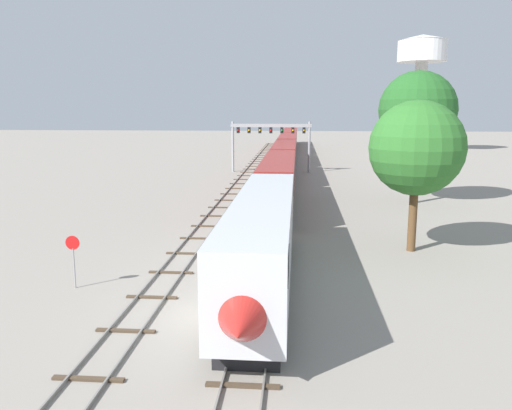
{
  "coord_description": "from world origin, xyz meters",
  "views": [
    {
      "loc": [
        3.77,
        -22.1,
        9.46
      ],
      "look_at": [
        1.0,
        12.0,
        3.0
      ],
      "focal_mm": 35.91,
      "sensor_mm": 36.0,
      "label": 1
    }
  ],
  "objects": [
    {
      "name": "signal_gantry",
      "position": [
        -0.25,
        54.94,
        5.62
      ],
      "size": [
        12.1,
        0.49,
        7.57
      ],
      "color": "#999BA0",
      "rests_on": "ground"
    },
    {
      "name": "track_near",
      "position": [
        -3.5,
        40.0,
        0.07
      ],
      "size": [
        2.6,
        160.0,
        0.16
      ],
      "color": "slate",
      "rests_on": "ground"
    },
    {
      "name": "water_tower",
      "position": [
        29.86,
        92.98,
        19.81
      ],
      "size": [
        10.46,
        10.46,
        24.83
      ],
      "color": "beige",
      "rests_on": "ground"
    },
    {
      "name": "ground_plane",
      "position": [
        0.0,
        0.0,
        0.0
      ],
      "size": [
        400.0,
        400.0,
        0.0
      ],
      "primitive_type": "plane",
      "color": "gray"
    },
    {
      "name": "trackside_tree_mid",
      "position": [
        15.48,
        30.17,
        9.31
      ],
      "size": [
        7.6,
        7.6,
        13.14
      ],
      "color": "brown",
      "rests_on": "ground"
    },
    {
      "name": "trackside_tree_left",
      "position": [
        11.51,
        12.07,
        6.9
      ],
      "size": [
        6.22,
        6.22,
        10.04
      ],
      "color": "brown",
      "rests_on": "ground"
    },
    {
      "name": "track_main",
      "position": [
        2.0,
        60.0,
        0.07
      ],
      "size": [
        2.6,
        200.0,
        0.16
      ],
      "color": "slate",
      "rests_on": "ground"
    },
    {
      "name": "stop_sign",
      "position": [
        -8.0,
        3.15,
        1.87
      ],
      "size": [
        0.76,
        0.08,
        2.88
      ],
      "color": "gray",
      "rests_on": "ground"
    },
    {
      "name": "passenger_train",
      "position": [
        2.0,
        59.35,
        2.61
      ],
      "size": [
        3.04,
        131.13,
        4.8
      ],
      "color": "silver",
      "rests_on": "ground"
    }
  ]
}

